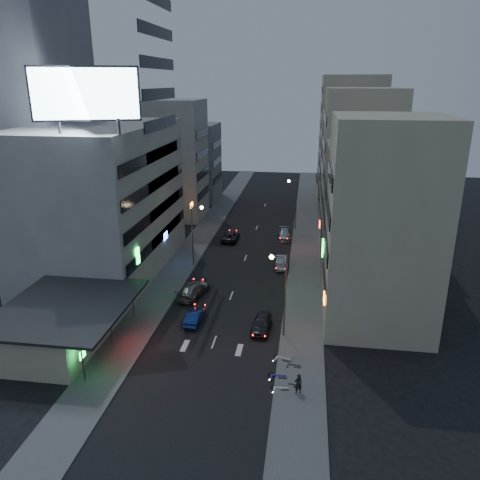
% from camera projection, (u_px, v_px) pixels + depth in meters
% --- Properties ---
extents(ground, '(180.00, 180.00, 0.00)m').
position_uv_depth(ground, '(205.00, 367.00, 39.36)').
color(ground, black).
rests_on(ground, ground).
extents(sidewalk_left, '(4.00, 120.00, 0.12)m').
position_uv_depth(sidewalk_left, '(195.00, 245.00, 68.54)').
color(sidewalk_left, '#4C4C4F').
rests_on(sidewalk_left, ground).
extents(sidewalk_right, '(4.00, 120.00, 0.12)m').
position_uv_depth(sidewalk_right, '(305.00, 250.00, 66.37)').
color(sidewalk_right, '#4C4C4F').
rests_on(sidewalk_right, ground).
extents(food_court, '(11.00, 13.00, 3.88)m').
position_uv_depth(food_court, '(59.00, 323.00, 42.48)').
color(food_court, '#BCB293').
rests_on(food_court, ground).
extents(white_building, '(14.00, 24.00, 18.00)m').
position_uv_depth(white_building, '(103.00, 200.00, 57.51)').
color(white_building, '#AEAEA9').
rests_on(white_building, ground).
extents(grey_tower, '(10.00, 14.00, 34.00)m').
position_uv_depth(grey_tower, '(39.00, 130.00, 58.97)').
color(grey_tower, gray).
rests_on(grey_tower, ground).
extents(shophouse_near, '(10.00, 11.00, 20.00)m').
position_uv_depth(shophouse_near, '(382.00, 225.00, 43.95)').
color(shophouse_near, '#BCB293').
rests_on(shophouse_near, ground).
extents(shophouse_mid, '(11.00, 12.00, 16.00)m').
position_uv_depth(shophouse_mid, '(371.00, 213.00, 55.30)').
color(shophouse_mid, gray).
rests_on(shophouse_mid, ground).
extents(shophouse_far, '(10.00, 14.00, 22.00)m').
position_uv_depth(shophouse_far, '(358.00, 169.00, 66.58)').
color(shophouse_far, '#BCB293').
rests_on(shophouse_far, ground).
extents(far_left_a, '(11.00, 10.00, 20.00)m').
position_uv_depth(far_left_a, '(171.00, 160.00, 80.41)').
color(far_left_a, '#AEAEA9').
rests_on(far_left_a, ground).
extents(far_left_b, '(12.00, 10.00, 15.00)m').
position_uv_depth(far_left_b, '(188.00, 162.00, 93.47)').
color(far_left_b, gray).
rests_on(far_left_b, ground).
extents(far_right_a, '(11.00, 12.00, 18.00)m').
position_uv_depth(far_right_a, '(352.00, 165.00, 81.22)').
color(far_right_a, gray).
rests_on(far_right_a, ground).
extents(far_right_b, '(12.00, 12.00, 24.00)m').
position_uv_depth(far_right_b, '(350.00, 138.00, 93.30)').
color(far_right_b, '#BCB293').
rests_on(far_right_b, ground).
extents(billboard, '(9.52, 3.75, 6.20)m').
position_uv_depth(billboard, '(85.00, 94.00, 43.50)').
color(billboard, '#595B60').
rests_on(billboard, white_building).
extents(street_lamp_right_near, '(1.60, 0.44, 8.02)m').
position_uv_depth(street_lamp_right_near, '(281.00, 284.00, 42.46)').
color(street_lamp_right_near, '#595B60').
rests_on(street_lamp_right_near, sidewalk_right).
extents(street_lamp_left, '(1.60, 0.44, 8.02)m').
position_uv_depth(street_lamp_left, '(195.00, 227.00, 59.05)').
color(street_lamp_left, '#595B60').
rests_on(street_lamp_left, sidewalk_left).
extents(street_lamp_right_far, '(1.60, 0.44, 8.02)m').
position_uv_depth(street_lamp_right_far, '(294.00, 197.00, 74.32)').
color(street_lamp_right_far, '#595B60').
rests_on(street_lamp_right_far, sidewalk_right).
extents(parked_car_right_near, '(1.94, 4.28, 1.43)m').
position_uv_depth(parked_car_right_near, '(262.00, 324.00, 44.95)').
color(parked_car_right_near, '#26262B').
rests_on(parked_car_right_near, ground).
extents(parked_car_right_mid, '(1.77, 4.31, 1.39)m').
position_uv_depth(parked_car_right_mid, '(282.00, 263.00, 60.16)').
color(parked_car_right_mid, '#97999F').
rests_on(parked_car_right_mid, ground).
extents(parked_car_left, '(2.29, 4.81, 1.32)m').
position_uv_depth(parked_car_left, '(230.00, 236.00, 70.46)').
color(parked_car_left, '#25262A').
rests_on(parked_car_left, ground).
extents(parked_car_right_far, '(2.42, 4.87, 1.36)m').
position_uv_depth(parked_car_right_far, '(285.00, 234.00, 71.28)').
color(parked_car_right_far, '#929599').
rests_on(parked_car_right_far, ground).
extents(road_car_blue, '(1.52, 3.96, 1.29)m').
position_uv_depth(road_car_blue, '(195.00, 317.00, 46.43)').
color(road_car_blue, navy).
rests_on(road_car_blue, ground).
extents(road_car_silver, '(3.21, 5.73, 1.57)m').
position_uv_depth(road_car_silver, '(193.00, 290.00, 52.14)').
color(road_car_silver, gray).
rests_on(road_car_silver, ground).
extents(person, '(0.73, 0.62, 1.69)m').
position_uv_depth(person, '(298.00, 384.00, 35.60)').
color(person, black).
rests_on(person, sidewalk_right).
extents(scooter_black_a, '(0.78, 1.72, 1.01)m').
position_uv_depth(scooter_black_a, '(301.00, 380.00, 36.65)').
color(scooter_black_a, black).
rests_on(scooter_black_a, sidewalk_right).
extents(scooter_silver_a, '(0.73, 1.80, 1.07)m').
position_uv_depth(scooter_silver_a, '(289.00, 381.00, 36.39)').
color(scooter_silver_a, '#B6B9BE').
rests_on(scooter_silver_a, sidewalk_right).
extents(scooter_blue, '(0.66, 1.97, 1.20)m').
position_uv_depth(scooter_blue, '(287.00, 369.00, 37.82)').
color(scooter_blue, navy).
rests_on(scooter_blue, sidewalk_right).
extents(scooter_black_b, '(0.79, 1.80, 1.06)m').
position_uv_depth(scooter_black_b, '(302.00, 360.00, 39.18)').
color(scooter_black_b, black).
rests_on(scooter_black_b, sidewalk_right).
extents(scooter_silver_b, '(1.18, 2.15, 1.25)m').
position_uv_depth(scooter_silver_b, '(292.00, 353.00, 40.02)').
color(scooter_silver_b, '#B6B8BE').
rests_on(scooter_silver_b, sidewalk_right).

